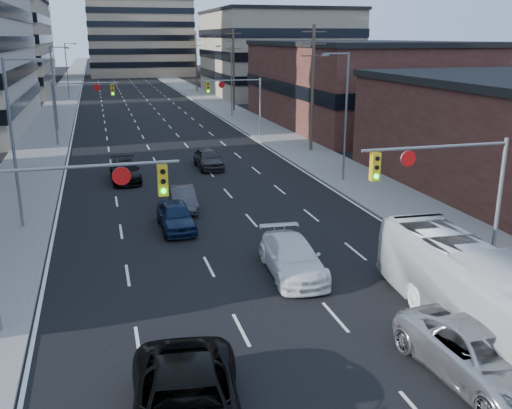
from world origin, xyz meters
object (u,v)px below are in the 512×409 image
object	(u,v)px
white_van	(293,257)
silver_suv	(482,356)
transit_bus	(479,294)
sedan_blue	(176,216)
black_pickup	(187,409)

from	to	relation	value
white_van	silver_suv	distance (m)	9.60
transit_bus	sedan_blue	size ratio (longest dim) A/B	2.49
white_van	sedan_blue	size ratio (longest dim) A/B	1.22
white_van	sedan_blue	world-z (taller)	white_van
silver_suv	sedan_blue	distance (m)	17.94
black_pickup	silver_suv	bearing A→B (deg)	8.37
black_pickup	white_van	world-z (taller)	black_pickup
silver_suv	sedan_blue	world-z (taller)	silver_suv
white_van	silver_suv	size ratio (longest dim) A/B	0.89
silver_suv	sedan_blue	bearing A→B (deg)	108.00
black_pickup	transit_bus	distance (m)	10.87
transit_bus	sedan_blue	world-z (taller)	transit_bus
transit_bus	sedan_blue	distance (m)	16.45
white_van	black_pickup	bearing A→B (deg)	-119.05
silver_suv	sedan_blue	size ratio (longest dim) A/B	1.37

